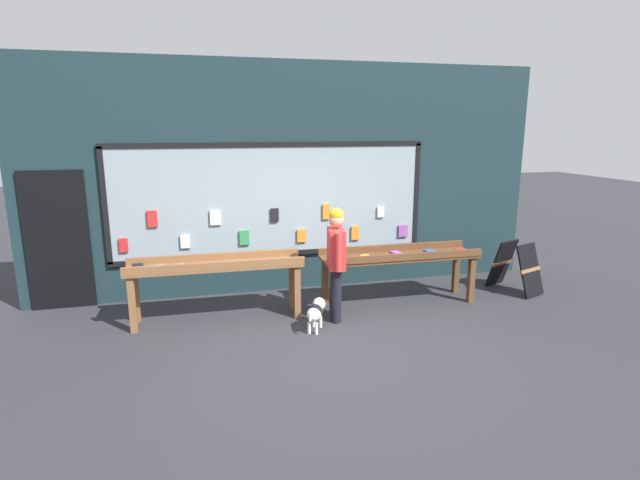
{
  "coord_description": "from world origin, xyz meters",
  "views": [
    {
      "loc": [
        -1.69,
        -5.72,
        2.73
      ],
      "look_at": [
        0.07,
        0.99,
        1.13
      ],
      "focal_mm": 28.0,
      "sensor_mm": 36.0,
      "label": 1
    }
  ],
  "objects_px": {
    "person_browsing": "(336,256)",
    "small_dog": "(316,311)",
    "display_table_left": "(216,270)",
    "sandwich_board_sign": "(516,266)",
    "display_table_right": "(399,260)"
  },
  "relations": [
    {
      "from": "display_table_left",
      "to": "sandwich_board_sign",
      "type": "bearing_deg",
      "value": 0.34
    },
    {
      "from": "display_table_left",
      "to": "person_browsing",
      "type": "height_order",
      "value": "person_browsing"
    },
    {
      "from": "small_dog",
      "to": "display_table_right",
      "type": "bearing_deg",
      "value": -36.75
    },
    {
      "from": "display_table_left",
      "to": "person_browsing",
      "type": "distance_m",
      "value": 1.7
    },
    {
      "from": "display_table_left",
      "to": "small_dog",
      "type": "distance_m",
      "value": 1.52
    },
    {
      "from": "small_dog",
      "to": "sandwich_board_sign",
      "type": "height_order",
      "value": "sandwich_board_sign"
    },
    {
      "from": "sandwich_board_sign",
      "to": "small_dog",
      "type": "bearing_deg",
      "value": 171.2
    },
    {
      "from": "display_table_right",
      "to": "person_browsing",
      "type": "relative_size",
      "value": 1.51
    },
    {
      "from": "display_table_right",
      "to": "person_browsing",
      "type": "distance_m",
      "value": 1.27
    },
    {
      "from": "display_table_right",
      "to": "display_table_left",
      "type": "bearing_deg",
      "value": -179.95
    },
    {
      "from": "person_browsing",
      "to": "small_dog",
      "type": "height_order",
      "value": "person_browsing"
    },
    {
      "from": "small_dog",
      "to": "sandwich_board_sign",
      "type": "bearing_deg",
      "value": -50.37
    },
    {
      "from": "display_table_left",
      "to": "person_browsing",
      "type": "xyz_separation_m",
      "value": [
        1.63,
        -0.46,
        0.21
      ]
    },
    {
      "from": "person_browsing",
      "to": "small_dog",
      "type": "bearing_deg",
      "value": 134.77
    },
    {
      "from": "person_browsing",
      "to": "small_dog",
      "type": "relative_size",
      "value": 2.96
    }
  ]
}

